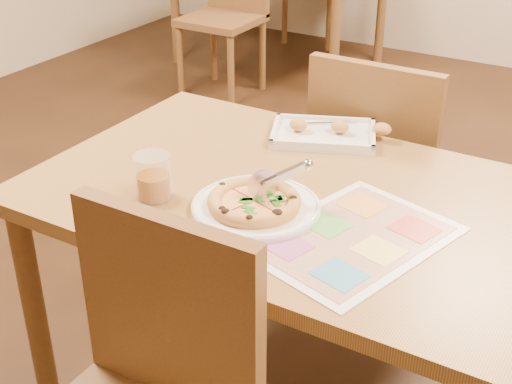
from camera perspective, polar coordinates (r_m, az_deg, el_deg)
The scene contains 8 objects.
dining_table at distance 1.82m, azimuth 2.86°, elevation -2.22°, with size 1.30×0.85×0.72m.
chair_far at distance 2.34m, azimuth 9.84°, elevation 2.84°, with size 0.42×0.42×0.47m.
plate at distance 1.68m, azimuth -0.00°, elevation -1.26°, with size 0.30×0.30×0.02m, color silver.
pizza at distance 1.66m, azimuth -0.15°, elevation -0.81°, with size 0.22×0.22×0.03m.
pizza_cutter at distance 1.65m, azimuth 1.81°, elevation 1.13°, with size 0.11×0.11×0.09m.
appetizer_tray at distance 2.06m, azimuth 5.68°, elevation 4.66°, with size 0.35×0.30×0.06m.
glass_tumbler at distance 1.73m, azimuth -8.22°, elevation 1.01°, with size 0.09×0.09×0.11m.
menu at distance 1.59m, azimuth 7.66°, elevation -3.65°, with size 0.32×0.45×0.01m, color silver.
Camera 1 is at (0.72, -1.39, 1.56)m, focal length 50.00 mm.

